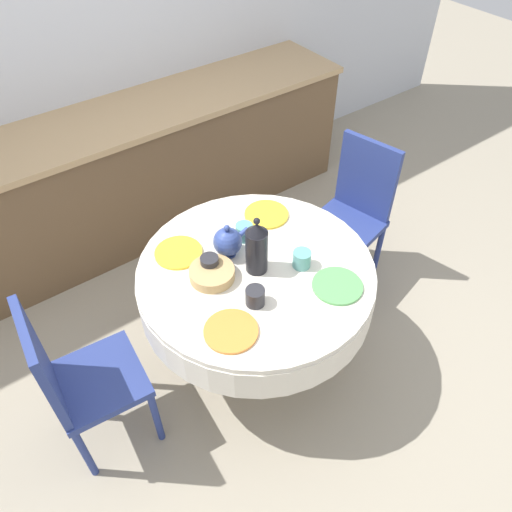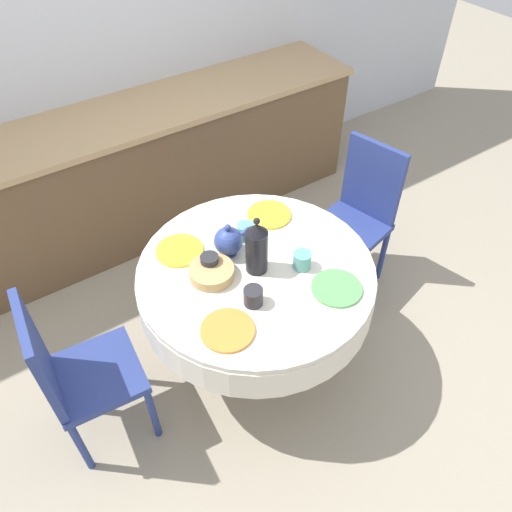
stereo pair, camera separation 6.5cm
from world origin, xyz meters
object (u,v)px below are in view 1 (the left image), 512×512
Objects in this scene: coffee_carafe at (256,248)px; teapot at (228,242)px; chair_right at (77,378)px; chair_left at (354,209)px.

coffee_carafe reaches higher than teapot.
chair_right reaches higher than teapot.
coffee_carafe is at bearing 90.27° from chair_left.
teapot is at bearing 79.97° from chair_left.
coffee_carafe is (0.92, -0.09, 0.36)m from chair_right.
coffee_carafe is 0.18m from teapot.
coffee_carafe is at bearing 89.63° from chair_right.
chair_right is 0.99m from coffee_carafe.
chair_left reaches higher than teapot.
teapot is at bearing 106.79° from coffee_carafe.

